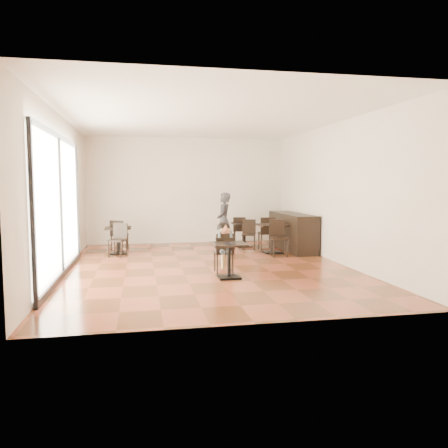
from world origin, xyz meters
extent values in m
cube|color=brown|center=(0.00, 0.00, 0.00)|extent=(6.00, 8.00, 0.01)
cube|color=white|center=(0.00, 0.00, 3.20)|extent=(6.00, 8.00, 0.01)
cube|color=silver|center=(0.00, 4.00, 1.60)|extent=(6.00, 0.01, 3.20)
cube|color=silver|center=(0.00, -4.00, 1.60)|extent=(6.00, 0.01, 3.20)
cube|color=silver|center=(-3.00, 0.00, 1.60)|extent=(0.01, 8.00, 3.20)
cube|color=silver|center=(3.00, 0.00, 1.60)|extent=(0.01, 8.00, 3.20)
cube|color=white|center=(-2.97, -0.50, 1.40)|extent=(0.04, 4.50, 2.60)
cylinder|color=black|center=(0.22, -1.33, 0.68)|extent=(0.23, 0.23, 0.01)
imported|color=#333438|center=(0.83, 2.49, 0.78)|extent=(0.52, 0.65, 1.57)
cube|color=black|center=(2.65, 2.00, 0.50)|extent=(0.60, 2.40, 1.00)
camera|label=1|loc=(-1.44, -9.32, 1.81)|focal=35.00mm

